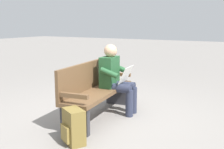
% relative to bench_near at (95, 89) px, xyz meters
% --- Properties ---
extents(ground_plane, '(40.00, 40.00, 0.00)m').
position_rel_bench_near_xyz_m(ground_plane, '(-0.01, 0.07, -0.46)').
color(ground_plane, gray).
extents(bench_near, '(1.84, 0.69, 0.90)m').
position_rel_bench_near_xyz_m(bench_near, '(0.00, 0.00, 0.00)').
color(bench_near, brown).
rests_on(bench_near, ground).
extents(person_seated, '(0.60, 0.60, 1.18)m').
position_rel_bench_near_xyz_m(person_seated, '(-0.33, 0.20, 0.17)').
color(person_seated, '#23512D').
rests_on(person_seated, ground).
extents(backpack, '(0.34, 0.37, 0.46)m').
position_rel_bench_near_xyz_m(backpack, '(1.05, 0.34, -0.23)').
color(backpack, brown).
rests_on(backpack, ground).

